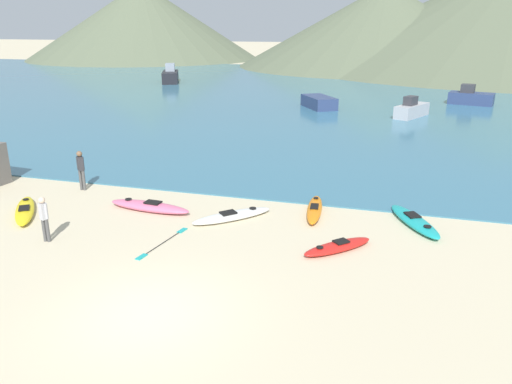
# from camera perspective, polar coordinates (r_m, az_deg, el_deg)

# --- Properties ---
(ground_plane) EXTENTS (400.00, 400.00, 0.00)m
(ground_plane) POSITION_cam_1_polar(r_m,az_deg,el_deg) (13.32, -12.14, -13.41)
(ground_plane) COLOR beige
(bay_water) EXTENTS (160.00, 70.00, 0.06)m
(bay_water) POSITION_cam_1_polar(r_m,az_deg,el_deg) (54.63, 10.26, 11.03)
(bay_water) COLOR teal
(bay_water) RESTS_ON ground_plane
(far_hill_left) EXTENTS (47.87, 47.87, 15.08)m
(far_hill_left) POSITION_cam_1_polar(r_m,az_deg,el_deg) (112.41, -12.77, 18.49)
(far_hill_left) COLOR #5B664C
(far_hill_left) RESTS_ON ground_plane
(far_hill_midleft) EXTENTS (49.79, 49.79, 13.42)m
(far_hill_midleft) POSITION_cam_1_polar(r_m,az_deg,el_deg) (91.94, 14.47, 17.91)
(far_hill_midleft) COLOR #5B664C
(far_hill_midleft) RESTS_ON ground_plane
(kayak_on_sand_0) EXTENTS (2.81, 2.83, 0.32)m
(kayak_on_sand_0) POSITION_cam_1_polar(r_m,az_deg,el_deg) (18.80, -2.75, -2.73)
(kayak_on_sand_0) COLOR white
(kayak_on_sand_0) RESTS_ON ground_plane
(kayak_on_sand_1) EXTENTS (3.55, 1.04, 0.40)m
(kayak_on_sand_1) POSITION_cam_1_polar(r_m,az_deg,el_deg) (20.04, -12.09, -1.63)
(kayak_on_sand_1) COLOR #E5668C
(kayak_on_sand_1) RESTS_ON ground_plane
(kayak_on_sand_2) EXTENTS (0.90, 3.15, 0.36)m
(kayak_on_sand_2) POSITION_cam_1_polar(r_m,az_deg,el_deg) (19.50, 6.71, -1.96)
(kayak_on_sand_2) COLOR orange
(kayak_on_sand_2) RESTS_ON ground_plane
(kayak_on_sand_3) EXTENTS (2.56, 3.10, 0.32)m
(kayak_on_sand_3) POSITION_cam_1_polar(r_m,az_deg,el_deg) (21.30, -24.91, -1.91)
(kayak_on_sand_3) COLOR yellow
(kayak_on_sand_3) RESTS_ON ground_plane
(kayak_on_sand_4) EXTENTS (2.22, 3.34, 0.35)m
(kayak_on_sand_4) POSITION_cam_1_polar(r_m,az_deg,el_deg) (19.15, 17.63, -3.16)
(kayak_on_sand_4) COLOR teal
(kayak_on_sand_4) RESTS_ON ground_plane
(kayak_on_sand_5) EXTENTS (2.29, 2.31, 0.32)m
(kayak_on_sand_5) POSITION_cam_1_polar(r_m,az_deg,el_deg) (16.47, 9.31, -6.17)
(kayak_on_sand_5) COLOR red
(kayak_on_sand_5) RESTS_ON ground_plane
(person_near_foreground) EXTENTS (0.32, 0.26, 1.59)m
(person_near_foreground) POSITION_cam_1_polar(r_m,az_deg,el_deg) (18.06, -23.08, -2.56)
(person_near_foreground) COLOR #4C4C4C
(person_near_foreground) RESTS_ON ground_plane
(person_near_waterline) EXTENTS (0.36, 0.32, 1.77)m
(person_near_waterline) POSITION_cam_1_polar(r_m,az_deg,el_deg) (23.13, -19.38, 2.61)
(person_near_waterline) COLOR #4C4C4C
(person_near_waterline) RESTS_ON ground_plane
(moored_boat_0) EXTENTS (4.10, 2.70, 1.77)m
(moored_boat_0) POSITION_cam_1_polar(r_m,az_deg,el_deg) (49.99, 23.34, 9.91)
(moored_boat_0) COLOR navy
(moored_boat_0) RESTS_ON bay_water
(moored_boat_1) EXTENTS (2.73, 4.01, 1.66)m
(moored_boat_1) POSITION_cam_1_polar(r_m,az_deg,el_deg) (41.33, 17.35, 8.98)
(moored_boat_1) COLOR #B2B2B7
(moored_boat_1) RESTS_ON bay_water
(moored_boat_2) EXTENTS (3.69, 4.34, 1.00)m
(moored_boat_2) POSITION_cam_1_polar(r_m,az_deg,el_deg) (44.28, 7.20, 10.15)
(moored_boat_2) COLOR navy
(moored_boat_2) RESTS_ON bay_water
(moored_boat_3) EXTENTS (3.95, 5.96, 2.26)m
(moored_boat_3) POSITION_cam_1_polar(r_m,az_deg,el_deg) (65.02, -9.76, 12.96)
(moored_boat_3) COLOR black
(moored_boat_3) RESTS_ON bay_water
(loose_paddle) EXTENTS (0.60, 2.77, 0.03)m
(loose_paddle) POSITION_cam_1_polar(r_m,az_deg,el_deg) (17.10, -10.58, -5.73)
(loose_paddle) COLOR black
(loose_paddle) RESTS_ON ground_plane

